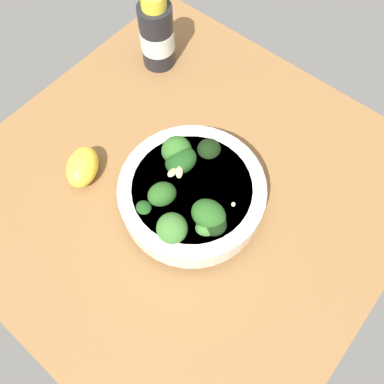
% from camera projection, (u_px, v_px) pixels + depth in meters
% --- Properties ---
extents(ground_plane, '(0.60, 0.60, 0.05)m').
position_uv_depth(ground_plane, '(186.00, 191.00, 0.61)').
color(ground_plane, brown).
extents(bowl_of_broccoli, '(0.20, 0.20, 0.09)m').
position_uv_depth(bowl_of_broccoli, '(191.00, 193.00, 0.53)').
color(bowl_of_broccoli, silver).
rests_on(bowl_of_broccoli, ground_plane).
extents(lemon_wedge, '(0.07, 0.08, 0.04)m').
position_uv_depth(lemon_wedge, '(83.00, 167.00, 0.57)').
color(lemon_wedge, yellow).
rests_on(lemon_wedge, ground_plane).
extents(bottle_tall, '(0.06, 0.06, 0.13)m').
position_uv_depth(bottle_tall, '(157.00, 34.00, 0.64)').
color(bottle_tall, black).
rests_on(bottle_tall, ground_plane).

